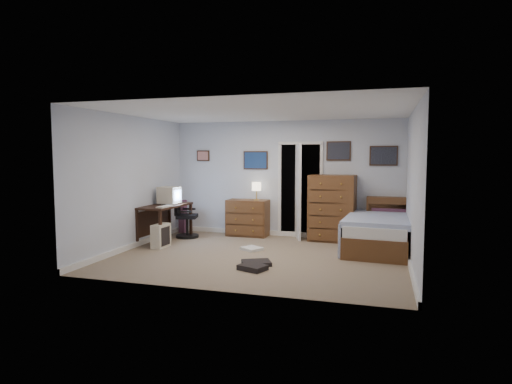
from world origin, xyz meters
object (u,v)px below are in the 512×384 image
Objects in this scene: low_dresser at (248,218)px; bed at (378,232)px; office_chair at (185,220)px; tall_dresser at (332,208)px; computer_desk at (161,213)px.

low_dresser reaches higher than bed.
bed is at bearing -14.95° from office_chair.
tall_dresser reaches higher than low_dresser.
tall_dresser reaches higher than computer_desk.
computer_desk is 3.51m from tall_dresser.
low_dresser is 0.66× the size of tall_dresser.
low_dresser is at bearing 10.39° from office_chair.
computer_desk reaches higher than bed.
computer_desk is 1.49× the size of low_dresser.
office_chair is (0.28, 0.49, -0.19)m from computer_desk.
low_dresser reaches higher than computer_desk.
bed is (0.92, -0.59, -0.35)m from tall_dresser.
tall_dresser is (3.35, 1.04, 0.10)m from computer_desk.
tall_dresser reaches higher than bed.
low_dresser is (1.52, 1.06, -0.18)m from computer_desk.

